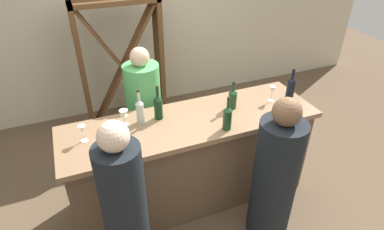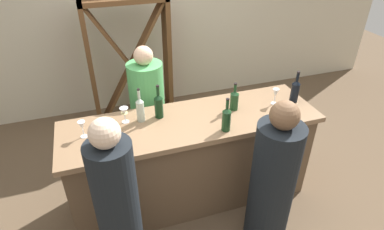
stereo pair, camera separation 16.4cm
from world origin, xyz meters
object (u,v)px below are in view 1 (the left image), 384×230
at_px(wine_rack, 123,67).
at_px(wine_bottle_second_right_olive_green, 233,98).
at_px(wine_bottle_center_olive_green, 227,117).
at_px(wine_bottle_rightmost_near_black, 291,87).
at_px(wine_glass_near_center, 82,130).
at_px(person_left_guest, 275,178).
at_px(wine_bottle_second_left_dark_green, 158,106).
at_px(wine_glass_near_right, 124,115).
at_px(person_right_guest, 145,118).
at_px(wine_glass_near_left, 272,91).
at_px(person_center_guest, 127,219).
at_px(wine_bottle_leftmost_clear_pale, 140,111).

bearing_deg(wine_rack, wine_bottle_second_right_olive_green, -64.99).
height_order(wine_bottle_center_olive_green, wine_bottle_rightmost_near_black, wine_bottle_rightmost_near_black).
height_order(wine_glass_near_center, person_left_guest, person_left_guest).
xyz_separation_m(wine_bottle_second_left_dark_green, wine_bottle_rightmost_near_black, (1.34, -0.14, -0.00)).
xyz_separation_m(wine_bottle_second_left_dark_green, wine_glass_near_right, (-0.31, 0.01, -0.02)).
relative_size(wine_rack, wine_bottle_second_right_olive_green, 6.26).
bearing_deg(person_right_guest, wine_rack, 159.12).
xyz_separation_m(wine_glass_near_left, person_center_guest, (-1.64, -0.69, -0.37)).
height_order(wine_bottle_leftmost_clear_pale, wine_glass_near_center, wine_bottle_leftmost_clear_pale).
relative_size(wine_glass_near_right, person_center_guest, 0.09).
relative_size(wine_rack, person_left_guest, 1.21).
bearing_deg(wine_rack, person_right_guest, -89.25).
bearing_deg(wine_bottle_rightmost_near_black, wine_glass_near_center, 178.97).
relative_size(wine_glass_near_left, wine_glass_near_right, 1.10).
xyz_separation_m(wine_bottle_rightmost_near_black, person_left_guest, (-0.56, -0.66, -0.45)).
height_order(wine_bottle_leftmost_clear_pale, wine_bottle_second_left_dark_green, same).
distance_m(wine_rack, wine_glass_near_center, 1.75).
distance_m(wine_rack, person_right_guest, 1.03).
bearing_deg(person_left_guest, wine_bottle_second_left_dark_green, 25.04).
relative_size(wine_bottle_center_olive_green, wine_glass_near_center, 2.07).
height_order(wine_bottle_second_left_dark_green, wine_glass_near_left, wine_bottle_second_left_dark_green).
bearing_deg(person_center_guest, wine_glass_near_left, -58.51).
bearing_deg(wine_bottle_second_left_dark_green, wine_glass_near_center, -171.48).
distance_m(wine_glass_near_left, person_left_guest, 0.88).
xyz_separation_m(wine_rack, wine_bottle_rightmost_near_black, (1.37, -1.65, 0.24)).
height_order(wine_bottle_leftmost_clear_pale, person_right_guest, person_right_guest).
distance_m(wine_bottle_second_left_dark_green, wine_bottle_second_right_olive_green, 0.72).
bearing_deg(wine_glass_near_right, wine_bottle_leftmost_clear_pale, -9.51).
relative_size(wine_glass_near_left, person_right_guest, 0.11).
bearing_deg(wine_glass_near_left, person_center_guest, -157.24).
xyz_separation_m(wine_glass_near_center, person_center_guest, (0.17, -0.71, -0.36)).
height_order(wine_bottle_second_left_dark_green, wine_glass_near_right, wine_bottle_second_left_dark_green).
xyz_separation_m(wine_glass_near_right, person_left_guest, (1.09, -0.81, -0.43)).
xyz_separation_m(wine_bottle_second_left_dark_green, wine_bottle_center_olive_green, (0.50, -0.39, -0.00)).
bearing_deg(person_left_guest, wine_bottle_center_olive_green, 14.93).
distance_m(wine_bottle_center_olive_green, wine_glass_near_center, 1.21).
xyz_separation_m(person_left_guest, person_center_guest, (-1.29, -0.01, 0.07)).
height_order(wine_rack, wine_bottle_leftmost_clear_pale, wine_rack).
bearing_deg(wine_bottle_leftmost_clear_pale, wine_bottle_center_olive_green, -29.37).
bearing_deg(wine_glass_near_left, wine_bottle_leftmost_clear_pale, 175.23).
distance_m(wine_bottle_center_olive_green, person_left_guest, 0.66).
bearing_deg(person_center_guest, wine_bottle_second_left_dark_green, -23.44).
distance_m(wine_bottle_second_right_olive_green, wine_glass_near_right, 1.03).
bearing_deg(wine_bottle_second_right_olive_green, wine_glass_near_left, -4.01).
xyz_separation_m(wine_bottle_leftmost_clear_pale, wine_glass_near_left, (1.31, -0.11, -0.01)).
bearing_deg(wine_rack, wine_glass_near_right, -100.48).
relative_size(person_center_guest, person_right_guest, 1.05).
height_order(wine_rack, wine_bottle_rightmost_near_black, wine_rack).
distance_m(person_left_guest, person_center_guest, 1.29).
bearing_deg(wine_rack, wine_bottle_center_olive_green, -74.26).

